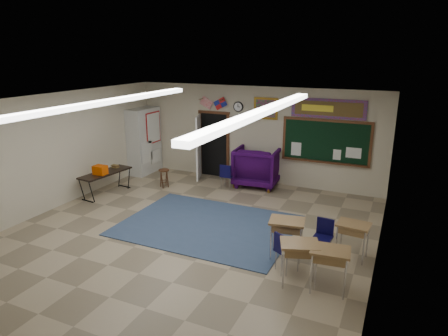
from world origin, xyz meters
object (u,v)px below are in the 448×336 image
at_px(student_desk_front_right, 352,239).
at_px(folding_table, 106,182).
at_px(student_desk_front_left, 286,237).
at_px(wingback_armchair, 258,166).
at_px(wooden_stool, 164,178).

bearing_deg(student_desk_front_right, folding_table, 178.50).
bearing_deg(student_desk_front_left, wingback_armchair, 107.32).
height_order(student_desk_front_right, wooden_stool, student_desk_front_right).
xyz_separation_m(student_desk_front_left, wooden_stool, (-4.61, 2.68, -0.17)).
distance_m(student_desk_front_right, folding_table, 7.06).
height_order(wingback_armchair, wooden_stool, wingback_armchair).
bearing_deg(wooden_stool, student_desk_front_right, -20.29).
bearing_deg(wooden_stool, student_desk_front_left, -30.21).
bearing_deg(wingback_armchair, wooden_stool, 24.28).
relative_size(student_desk_front_right, wooden_stool, 1.35).
height_order(student_desk_front_right, folding_table, folding_table).
xyz_separation_m(student_desk_front_right, wooden_stool, (-5.81, 2.15, -0.13)).
relative_size(wingback_armchair, student_desk_front_right, 1.78).
distance_m(folding_table, wooden_stool, 1.71).
height_order(wingback_armchair, folding_table, wingback_armchair).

